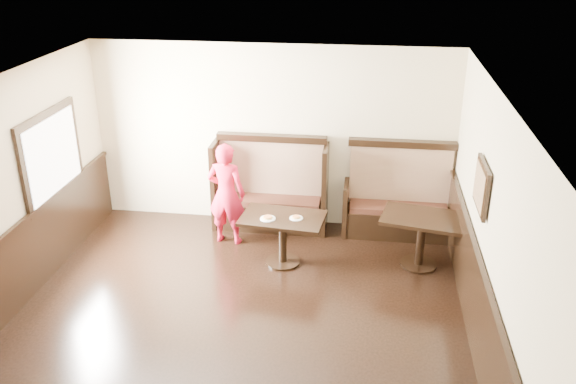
% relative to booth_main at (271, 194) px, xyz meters
% --- Properties ---
extents(ground, '(7.00, 7.00, 0.00)m').
position_rel_booth_main_xyz_m(ground, '(0.00, -3.30, -0.53)').
color(ground, black).
rests_on(ground, ground).
extents(room_shell, '(7.00, 7.00, 7.00)m').
position_rel_booth_main_xyz_m(room_shell, '(-0.30, -3.01, 0.14)').
color(room_shell, '#C0B38B').
rests_on(room_shell, ground).
extents(booth_main, '(1.75, 0.72, 1.45)m').
position_rel_booth_main_xyz_m(booth_main, '(0.00, 0.00, 0.00)').
color(booth_main, black).
rests_on(booth_main, ground).
extents(booth_neighbor, '(1.65, 0.72, 1.45)m').
position_rel_booth_main_xyz_m(booth_neighbor, '(1.95, -0.00, -0.05)').
color(booth_neighbor, black).
rests_on(booth_neighbor, ground).
extents(table_main, '(1.19, 0.81, 0.71)m').
position_rel_booth_main_xyz_m(table_main, '(0.35, -1.14, 0.02)').
color(table_main, black).
rests_on(table_main, ground).
extents(table_neighbor, '(1.20, 0.91, 0.75)m').
position_rel_booth_main_xyz_m(table_neighbor, '(2.23, -0.95, 0.03)').
color(table_neighbor, black).
rests_on(table_neighbor, ground).
extents(child, '(0.60, 0.43, 1.54)m').
position_rel_booth_main_xyz_m(child, '(-0.55, -0.62, 0.24)').
color(child, red).
rests_on(child, ground).
extents(pizza_plate_left, '(0.21, 0.21, 0.04)m').
position_rel_booth_main_xyz_m(pizza_plate_left, '(0.16, -1.23, 0.20)').
color(pizza_plate_left, white).
rests_on(pizza_plate_left, table_main).
extents(pizza_plate_right, '(0.18, 0.18, 0.03)m').
position_rel_booth_main_xyz_m(pizza_plate_right, '(0.54, -1.16, 0.20)').
color(pizza_plate_right, white).
rests_on(pizza_plate_right, table_main).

